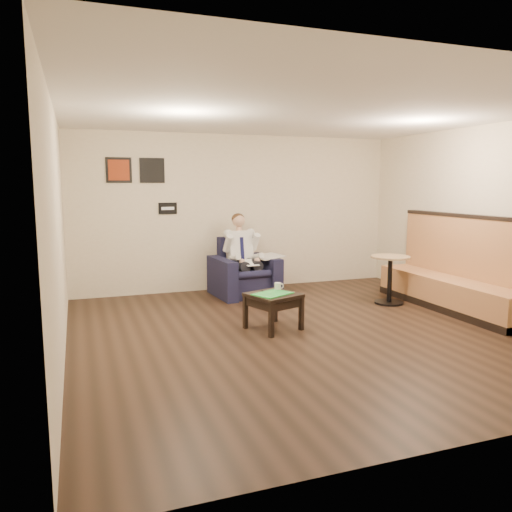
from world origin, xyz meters
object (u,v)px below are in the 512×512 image
object	(u,v)px
green_folder	(273,294)
coffee_mug	(278,286)
armchair	(244,267)
smartphone	(268,291)
side_table	(273,311)
banquette	(452,263)
seated_man	(247,258)
cafe_table	(390,280)

from	to	relation	value
green_folder	coffee_mug	xyz separation A→B (m)	(0.16, 0.22, 0.04)
armchair	smartphone	distance (m)	1.94
armchair	side_table	xyz separation A→B (m)	(-0.30, -2.10, -0.25)
green_folder	banquette	distance (m)	3.03
seated_man	green_folder	size ratio (longest dim) A/B	2.79
green_folder	banquette	xyz separation A→B (m)	(3.02, 0.12, 0.23)
seated_man	side_table	distance (m)	2.04
seated_man	side_table	bearing A→B (deg)	-103.62
side_table	smartphone	bearing A→B (deg)	91.97
green_folder	smartphone	bearing A→B (deg)	85.36
armchair	coffee_mug	world-z (taller)	armchair
armchair	banquette	bearing A→B (deg)	-41.33
armchair	banquette	xyz separation A→B (m)	(2.70, -2.00, 0.22)
armchair	side_table	world-z (taller)	armchair
armchair	smartphone	world-z (taller)	armchair
green_folder	cafe_table	size ratio (longest dim) A/B	0.62
banquette	smartphone	bearing A→B (deg)	178.33
armchair	smartphone	bearing A→B (deg)	-103.73
coffee_mug	cafe_table	bearing A→B (deg)	13.53
seated_man	smartphone	world-z (taller)	seated_man
side_table	seated_man	bearing A→B (deg)	81.12
armchair	cafe_table	distance (m)	2.44
coffee_mug	banquette	xyz separation A→B (m)	(2.85, -0.09, 0.18)
seated_man	cafe_table	size ratio (longest dim) A/B	1.74
armchair	cafe_table	size ratio (longest dim) A/B	1.31
coffee_mug	banquette	distance (m)	2.86
coffee_mug	side_table	bearing A→B (deg)	-126.99
seated_man	smartphone	xyz separation A→B (m)	(-0.31, -1.79, -0.19)
seated_man	side_table	size ratio (longest dim) A/B	2.28
seated_man	smartphone	bearing A→B (deg)	-104.69
side_table	green_folder	xyz separation A→B (m)	(-0.02, -0.03, 0.25)
seated_man	side_table	world-z (taller)	seated_man
armchair	side_table	size ratio (longest dim) A/B	1.72
seated_man	banquette	distance (m)	3.28
smartphone	banquette	bearing A→B (deg)	-10.99
smartphone	banquette	distance (m)	3.01
green_folder	smartphone	size ratio (longest dim) A/B	3.21
smartphone	cafe_table	size ratio (longest dim) A/B	0.19
side_table	banquette	xyz separation A→B (m)	(2.99, 0.09, 0.47)
seated_man	green_folder	distance (m)	2.03
coffee_mug	seated_man	bearing A→B (deg)	84.63
armchair	coffee_mug	bearing A→B (deg)	-99.43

